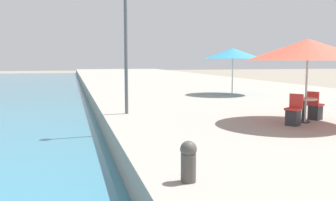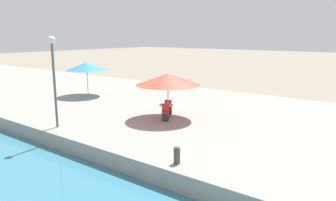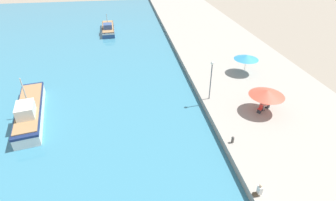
{
  "view_description": "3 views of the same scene",
  "coord_description": "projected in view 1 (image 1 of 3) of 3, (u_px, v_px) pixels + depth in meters",
  "views": [
    {
      "loc": [
        -1.04,
        5.57,
        2.68
      ],
      "look_at": [
        1.5,
        15.34,
        1.57
      ],
      "focal_mm": 40.0,
      "sensor_mm": 36.0,
      "label": 1
    },
    {
      "loc": [
        -8.44,
        4.35,
        5.42
      ],
      "look_at": [
        5.77,
        15.32,
        1.77
      ],
      "focal_mm": 35.0,
      "sensor_mm": 36.0,
      "label": 2
    },
    {
      "loc": [
        -7.81,
        -5.83,
        16.22
      ],
      "look_at": [
        -4.0,
        18.0,
        1.37
      ],
      "focal_mm": 28.0,
      "sensor_mm": 36.0,
      "label": 3
    }
  ],
  "objects": [
    {
      "name": "lamppost",
      "position": [
        126.0,
        25.0,
        12.92
      ],
      "size": [
        0.36,
        0.36,
        4.56
      ],
      "color": "#565B60",
      "rests_on": "quay_promenade"
    },
    {
      "name": "cafe_umbrella_white",
      "position": [
        233.0,
        53.0,
        20.33
      ],
      "size": [
        3.23,
        3.23,
        2.52
      ],
      "color": "#B7B7B7",
      "rests_on": "quay_promenade"
    },
    {
      "name": "quay_promenade",
      "position": [
        178.0,
        86.0,
        32.75
      ],
      "size": [
        16.0,
        90.0,
        0.77
      ],
      "color": "gray",
      "rests_on": "ground_plane"
    },
    {
      "name": "cafe_table",
      "position": [
        303.0,
        105.0,
        11.38
      ],
      "size": [
        0.8,
        0.8,
        0.74
      ],
      "color": "#333338",
      "rests_on": "quay_promenade"
    },
    {
      "name": "cafe_chair_right",
      "position": [
        315.0,
        110.0,
        11.87
      ],
      "size": [
        0.56,
        0.55,
        0.91
      ],
      "rotation": [
        0.0,
        0.0,
        -1.12
      ],
      "color": "#2D2D33",
      "rests_on": "quay_promenade"
    },
    {
      "name": "mooring_bollard",
      "position": [
        188.0,
        160.0,
        5.83
      ],
      "size": [
        0.26,
        0.26,
        0.65
      ],
      "color": "#4C4742",
      "rests_on": "quay_promenade"
    },
    {
      "name": "cafe_chair_left",
      "position": [
        293.0,
        114.0,
        10.86
      ],
      "size": [
        0.58,
        0.57,
        0.91
      ],
      "rotation": [
        0.0,
        0.0,
        2.17
      ],
      "color": "#2D2D33",
      "rests_on": "quay_promenade"
    },
    {
      "name": "cafe_umbrella_pink",
      "position": [
        308.0,
        50.0,
        11.05
      ],
      "size": [
        3.6,
        3.6,
        2.52
      ],
      "color": "#B7B7B7",
      "rests_on": "quay_promenade"
    }
  ]
}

